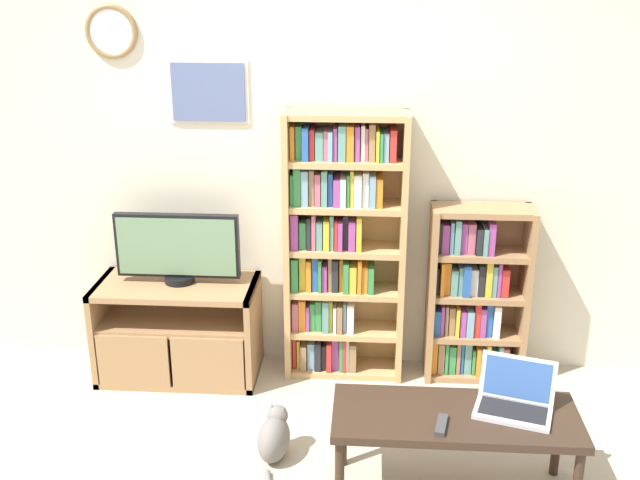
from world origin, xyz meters
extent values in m
cube|color=beige|center=(0.00, 1.70, 1.30)|extent=(6.41, 0.06, 2.60)
torus|color=olive|center=(-1.12, 1.66, 2.05)|extent=(0.31, 0.03, 0.31)
cylinder|color=white|center=(-1.12, 1.66, 2.05)|extent=(0.25, 0.02, 0.25)
cube|color=silver|center=(-0.58, 1.67, 1.71)|extent=(0.47, 0.01, 0.37)
cube|color=slate|center=(-0.58, 1.66, 1.71)|extent=(0.43, 0.02, 0.33)
cube|color=#9E754C|center=(-1.25, 1.41, 0.30)|extent=(0.04, 0.48, 0.61)
cube|color=#9E754C|center=(-0.32, 1.41, 0.30)|extent=(0.04, 0.48, 0.61)
cube|color=#9E754C|center=(-0.78, 1.41, 0.59)|extent=(0.96, 0.48, 0.04)
cube|color=#9E754C|center=(-0.78, 1.41, 0.02)|extent=(0.96, 0.48, 0.04)
cube|color=#9E754C|center=(-0.78, 1.41, 0.36)|extent=(0.89, 0.44, 0.04)
cube|color=#9E754C|center=(-1.01, 1.19, 0.20)|extent=(0.43, 0.02, 0.33)
cube|color=#9E754C|center=(-0.56, 1.19, 0.20)|extent=(0.43, 0.02, 0.33)
cylinder|color=black|center=(-0.76, 1.44, 0.63)|extent=(0.18, 0.18, 0.04)
cube|color=black|center=(-0.76, 1.44, 0.84)|extent=(0.74, 0.05, 0.39)
cube|color=slate|center=(-0.76, 1.41, 0.84)|extent=(0.70, 0.01, 0.35)
cube|color=tan|center=(-0.11, 1.51, 0.82)|extent=(0.04, 0.28, 1.63)
cube|color=tan|center=(0.56, 1.51, 0.82)|extent=(0.04, 0.28, 1.63)
cube|color=tan|center=(0.23, 1.64, 0.82)|extent=(0.71, 0.02, 1.63)
cube|color=tan|center=(0.23, 1.51, 0.02)|extent=(0.64, 0.24, 0.04)
cube|color=tan|center=(0.23, 1.51, 0.28)|extent=(0.64, 0.24, 0.04)
cube|color=tan|center=(0.23, 1.51, 0.55)|extent=(0.64, 0.24, 0.04)
cube|color=tan|center=(0.23, 1.51, 0.82)|extent=(0.64, 0.24, 0.04)
cube|color=tan|center=(0.23, 1.51, 1.08)|extent=(0.64, 0.24, 0.04)
cube|color=tan|center=(0.23, 1.51, 1.35)|extent=(0.64, 0.24, 0.04)
cube|color=tan|center=(0.23, 1.51, 1.61)|extent=(0.64, 0.24, 0.04)
cube|color=red|center=(-0.08, 1.53, 0.14)|extent=(0.02, 0.17, 0.21)
cube|color=gold|center=(-0.05, 1.53, 0.13)|extent=(0.02, 0.17, 0.19)
cube|color=#93704C|center=(-0.02, 1.52, 0.12)|extent=(0.04, 0.21, 0.17)
cube|color=#759EB7|center=(0.03, 1.53, 0.13)|extent=(0.04, 0.19, 0.18)
cube|color=#232328|center=(0.07, 1.52, 0.13)|extent=(0.04, 0.21, 0.19)
cube|color=#232328|center=(0.11, 1.53, 0.12)|extent=(0.03, 0.18, 0.17)
cube|color=red|center=(0.14, 1.52, 0.13)|extent=(0.03, 0.22, 0.19)
cube|color=#9E4293|center=(0.18, 1.53, 0.14)|extent=(0.04, 0.18, 0.21)
cube|color=#388947|center=(0.21, 1.52, 0.14)|extent=(0.02, 0.20, 0.21)
cube|color=red|center=(0.23, 1.52, 0.14)|extent=(0.02, 0.21, 0.21)
cube|color=white|center=(0.25, 1.53, 0.14)|extent=(0.02, 0.19, 0.21)
cube|color=#93704C|center=(0.28, 1.52, 0.13)|extent=(0.04, 0.21, 0.19)
cube|color=#B75B70|center=(-0.07, 1.52, 0.39)|extent=(0.04, 0.20, 0.18)
cube|color=orange|center=(-0.03, 1.53, 0.40)|extent=(0.04, 0.19, 0.20)
cube|color=#9E4293|center=(0.01, 1.53, 0.38)|extent=(0.02, 0.19, 0.16)
cube|color=#388947|center=(0.04, 1.53, 0.39)|extent=(0.03, 0.18, 0.18)
cube|color=#388947|center=(0.07, 1.53, 0.40)|extent=(0.04, 0.18, 0.20)
cube|color=#5B9389|center=(0.12, 1.52, 0.40)|extent=(0.04, 0.21, 0.20)
cube|color=gold|center=(0.15, 1.53, 0.40)|extent=(0.02, 0.18, 0.20)
cube|color=white|center=(0.17, 1.52, 0.39)|extent=(0.02, 0.22, 0.17)
cube|color=#93704C|center=(0.20, 1.52, 0.39)|extent=(0.03, 0.22, 0.18)
cube|color=#759EB7|center=(0.23, 1.53, 0.40)|extent=(0.02, 0.19, 0.19)
cube|color=white|center=(0.27, 1.52, 0.39)|extent=(0.04, 0.21, 0.19)
cube|color=#388947|center=(-0.07, 1.52, 0.67)|extent=(0.04, 0.22, 0.21)
cube|color=gold|center=(-0.02, 1.53, 0.67)|extent=(0.04, 0.17, 0.21)
cube|color=orange|center=(0.01, 1.52, 0.66)|extent=(0.03, 0.20, 0.19)
cube|color=#2856A8|center=(0.05, 1.53, 0.68)|extent=(0.04, 0.19, 0.22)
cube|color=#388947|center=(0.08, 1.52, 0.67)|extent=(0.02, 0.21, 0.20)
cube|color=#9E4293|center=(0.11, 1.52, 0.65)|extent=(0.03, 0.19, 0.16)
cube|color=#93704C|center=(0.14, 1.53, 0.68)|extent=(0.02, 0.18, 0.22)
cube|color=#232328|center=(0.17, 1.52, 0.67)|extent=(0.04, 0.19, 0.20)
cube|color=orange|center=(0.21, 1.53, 0.67)|extent=(0.02, 0.17, 0.20)
cube|color=#388947|center=(0.24, 1.52, 0.66)|extent=(0.03, 0.22, 0.19)
cube|color=gold|center=(0.28, 1.52, 0.65)|extent=(0.04, 0.21, 0.17)
cube|color=orange|center=(0.32, 1.52, 0.67)|extent=(0.02, 0.22, 0.21)
cube|color=orange|center=(0.35, 1.52, 0.65)|extent=(0.03, 0.20, 0.17)
cube|color=#388947|center=(0.38, 1.52, 0.65)|extent=(0.03, 0.21, 0.16)
cube|color=#9E4293|center=(-0.07, 1.52, 0.94)|extent=(0.04, 0.21, 0.22)
cube|color=#388947|center=(-0.02, 1.53, 0.92)|extent=(0.04, 0.19, 0.16)
cube|color=#232328|center=(0.02, 1.52, 0.93)|extent=(0.03, 0.20, 0.19)
cube|color=#B75B70|center=(0.05, 1.52, 0.94)|extent=(0.02, 0.21, 0.21)
cube|color=#5B9389|center=(0.08, 1.52, 0.92)|extent=(0.04, 0.20, 0.17)
cube|color=gold|center=(0.12, 1.52, 0.92)|extent=(0.03, 0.21, 0.18)
cube|color=#5B9389|center=(0.15, 1.52, 0.94)|extent=(0.02, 0.20, 0.21)
cube|color=red|center=(0.18, 1.52, 0.93)|extent=(0.02, 0.21, 0.18)
cube|color=#9E4293|center=(0.20, 1.52, 0.92)|extent=(0.03, 0.22, 0.18)
cube|color=#232328|center=(0.23, 1.53, 0.94)|extent=(0.03, 0.17, 0.21)
cube|color=#9E4293|center=(0.27, 1.52, 0.92)|extent=(0.04, 0.21, 0.18)
cube|color=gold|center=(0.31, 1.52, 0.94)|extent=(0.03, 0.21, 0.21)
cube|color=#388947|center=(-0.08, 1.52, 1.19)|extent=(0.02, 0.19, 0.18)
cube|color=#388947|center=(-0.05, 1.52, 1.21)|extent=(0.04, 0.20, 0.22)
cube|color=#759EB7|center=(-0.01, 1.52, 1.20)|extent=(0.04, 0.20, 0.21)
cube|color=#93704C|center=(0.03, 1.53, 1.20)|extent=(0.03, 0.18, 0.21)
cube|color=#B75B70|center=(0.07, 1.53, 1.19)|extent=(0.03, 0.19, 0.19)
cube|color=#5B9389|center=(0.11, 1.52, 1.20)|extent=(0.03, 0.20, 0.21)
cube|color=#2856A8|center=(0.14, 1.53, 1.19)|extent=(0.03, 0.18, 0.19)
cube|color=#9E4293|center=(0.18, 1.52, 1.18)|extent=(0.04, 0.21, 0.16)
cube|color=white|center=(0.21, 1.52, 1.18)|extent=(0.03, 0.21, 0.17)
cube|color=#388947|center=(0.24, 1.52, 1.19)|extent=(0.02, 0.20, 0.19)
cube|color=gold|center=(0.26, 1.52, 1.20)|extent=(0.02, 0.19, 0.21)
cube|color=white|center=(0.30, 1.52, 1.19)|extent=(0.04, 0.21, 0.19)
cube|color=white|center=(0.34, 1.53, 1.20)|extent=(0.04, 0.19, 0.20)
cube|color=#759EB7|center=(0.38, 1.52, 1.19)|extent=(0.04, 0.21, 0.19)
cube|color=orange|center=(0.42, 1.52, 1.18)|extent=(0.04, 0.20, 0.17)
cube|color=orange|center=(-0.07, 1.53, 1.46)|extent=(0.03, 0.18, 0.19)
cube|color=#388947|center=(-0.04, 1.53, 1.46)|extent=(0.03, 0.17, 0.19)
cube|color=#2856A8|center=(0.00, 1.52, 1.46)|extent=(0.04, 0.21, 0.19)
cube|color=red|center=(0.04, 1.53, 1.45)|extent=(0.03, 0.19, 0.17)
cube|color=#5B9389|center=(0.08, 1.53, 1.45)|extent=(0.04, 0.19, 0.16)
cube|color=#B75B70|center=(0.11, 1.53, 1.45)|extent=(0.02, 0.19, 0.17)
cube|color=#759EB7|center=(0.14, 1.52, 1.45)|extent=(0.03, 0.21, 0.17)
cube|color=#9E4293|center=(0.17, 1.52, 1.46)|extent=(0.02, 0.20, 0.19)
cube|color=#5B9389|center=(0.20, 1.52, 1.47)|extent=(0.04, 0.21, 0.20)
cube|color=orange|center=(0.25, 1.52, 1.46)|extent=(0.04, 0.20, 0.20)
cube|color=#9E4293|center=(0.29, 1.53, 1.46)|extent=(0.03, 0.19, 0.19)
cube|color=white|center=(0.32, 1.53, 1.47)|extent=(0.02, 0.17, 0.20)
cube|color=#B75B70|center=(0.34, 1.53, 1.46)|extent=(0.02, 0.17, 0.18)
cube|color=#93704C|center=(0.37, 1.53, 1.47)|extent=(0.04, 0.19, 0.21)
cube|color=gold|center=(0.40, 1.52, 1.45)|extent=(0.02, 0.22, 0.18)
cube|color=#388947|center=(0.42, 1.52, 1.45)|extent=(0.02, 0.21, 0.16)
cube|color=#759EB7|center=(0.45, 1.52, 1.45)|extent=(0.03, 0.20, 0.16)
cube|color=red|center=(0.49, 1.52, 1.46)|extent=(0.04, 0.20, 0.18)
cube|color=#9E754C|center=(0.74, 1.52, 0.54)|extent=(0.04, 0.27, 1.09)
cube|color=#9E754C|center=(1.30, 1.52, 0.54)|extent=(0.04, 0.27, 1.09)
cube|color=#9E754C|center=(1.02, 1.64, 0.54)|extent=(0.59, 0.02, 1.09)
cube|color=#9E754C|center=(1.02, 1.52, 0.02)|extent=(0.52, 0.23, 0.04)
cube|color=#9E754C|center=(1.02, 1.52, 0.28)|extent=(0.52, 0.23, 0.04)
cube|color=#9E754C|center=(1.02, 1.52, 0.54)|extent=(0.52, 0.23, 0.04)
cube|color=#9E754C|center=(1.02, 1.52, 0.81)|extent=(0.52, 0.23, 0.04)
cube|color=#9E754C|center=(1.02, 1.52, 1.07)|extent=(0.52, 0.23, 0.04)
cube|color=orange|center=(0.78, 1.53, 0.14)|extent=(0.03, 0.18, 0.21)
cube|color=#93704C|center=(0.82, 1.53, 0.14)|extent=(0.04, 0.19, 0.21)
cube|color=#388947|center=(0.86, 1.53, 0.14)|extent=(0.02, 0.19, 0.21)
cube|color=#388947|center=(0.89, 1.53, 0.13)|extent=(0.04, 0.18, 0.19)
cube|color=#93704C|center=(0.93, 1.53, 0.14)|extent=(0.02, 0.18, 0.20)
cube|color=#2856A8|center=(0.95, 1.53, 0.14)|extent=(0.02, 0.17, 0.20)
cube|color=#5B9389|center=(0.99, 1.53, 0.14)|extent=(0.04, 0.17, 0.21)
cube|color=#388947|center=(1.02, 1.53, 0.12)|extent=(0.02, 0.18, 0.17)
cube|color=orange|center=(1.05, 1.52, 0.13)|extent=(0.03, 0.21, 0.19)
cube|color=#759EB7|center=(1.08, 1.53, 0.13)|extent=(0.03, 0.19, 0.18)
cube|color=gold|center=(1.11, 1.52, 0.14)|extent=(0.03, 0.20, 0.21)
cube|color=#759EB7|center=(1.14, 1.53, 0.12)|extent=(0.04, 0.17, 0.16)
cube|color=#5B9389|center=(1.18, 1.52, 0.14)|extent=(0.03, 0.21, 0.21)
cube|color=#B75B70|center=(1.21, 1.53, 0.13)|extent=(0.03, 0.19, 0.18)
cube|color=#2856A8|center=(0.79, 1.53, 0.38)|extent=(0.04, 0.19, 0.16)
cube|color=#9E4293|center=(0.82, 1.53, 0.40)|extent=(0.02, 0.19, 0.19)
cube|color=#93704C|center=(0.84, 1.53, 0.39)|extent=(0.02, 0.19, 0.19)
cube|color=#93704C|center=(0.87, 1.53, 0.39)|extent=(0.04, 0.18, 0.18)
cube|color=gold|center=(0.91, 1.52, 0.39)|extent=(0.02, 0.21, 0.18)
cube|color=#9E4293|center=(0.94, 1.53, 0.38)|extent=(0.03, 0.20, 0.17)
cube|color=#759EB7|center=(0.98, 1.52, 0.38)|extent=(0.04, 0.21, 0.17)
cube|color=red|center=(1.02, 1.53, 0.41)|extent=(0.03, 0.20, 0.22)
cube|color=#9E4293|center=(1.06, 1.53, 0.39)|extent=(0.03, 0.19, 0.18)
cube|color=#2856A8|center=(1.09, 1.53, 0.41)|extent=(0.04, 0.18, 0.22)
cube|color=white|center=(1.14, 1.52, 0.40)|extent=(0.04, 0.21, 0.21)
cube|color=#232328|center=(0.78, 1.53, 0.65)|extent=(0.02, 0.17, 0.17)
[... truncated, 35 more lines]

